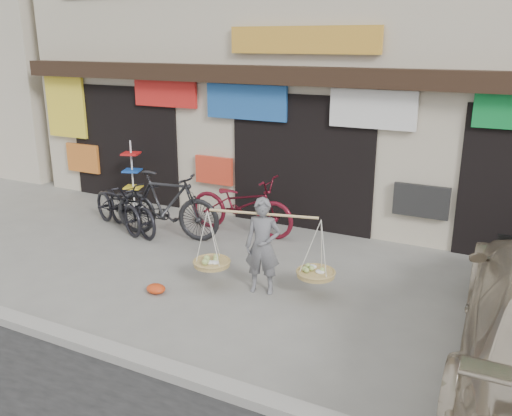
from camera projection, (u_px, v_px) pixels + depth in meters
The scene contains 10 objects.
ground at pixel (210, 294), 8.24m from camera, with size 70.00×70.00×0.00m, color gray.
kerb at pixel (123, 355), 6.52m from camera, with size 70.00×0.25×0.12m, color gray.
shophouse_block at pixel (351, 51), 12.67m from camera, with size 14.00×6.32×7.00m.
street_vendor at pixel (263, 250), 8.13m from camera, with size 2.14×0.93×1.49m.
bike_0 at pixel (118, 205), 10.95m from camera, with size 0.67×1.93×1.02m, color black.
bike_1 at pixel (166, 205), 10.43m from camera, with size 0.62×2.19×1.32m, color black.
bike_2 at pixel (241, 204), 10.69m from camera, with size 0.79×2.25×1.18m, color #5A0F1C.
bike_3 at pixel (131, 207), 10.80m from camera, with size 0.67×1.93×1.02m, color black.
display_rack at pixel (133, 181), 12.31m from camera, with size 0.48×0.48×1.56m.
red_bag at pixel (156, 289), 8.25m from camera, with size 0.31×0.25×0.14m, color red.
Camera 1 is at (4.04, -6.34, 3.69)m, focal length 38.00 mm.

